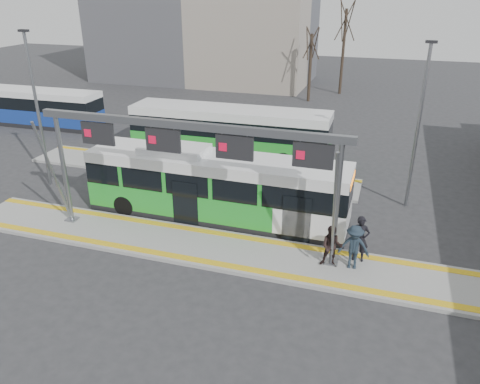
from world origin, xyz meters
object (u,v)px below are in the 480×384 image
(passenger_a, at_px, (360,239))
(passenger_c, at_px, (354,247))
(gantry, at_px, (189,148))
(hero_bus, at_px, (216,188))
(passenger_b, at_px, (332,247))

(passenger_a, xyz_separation_m, passenger_c, (-0.18, -0.63, -0.04))
(passenger_c, bearing_deg, gantry, 177.06)
(hero_bus, relative_size, passenger_c, 6.79)
(passenger_b, relative_size, passenger_c, 0.94)
(hero_bus, relative_size, passenger_b, 7.19)
(hero_bus, xyz_separation_m, passenger_b, (5.79, -2.80, -0.54))
(passenger_a, distance_m, passenger_c, 0.66)
(gantry, xyz_separation_m, passenger_b, (5.83, -0.17, -3.30))
(gantry, xyz_separation_m, passenger_c, (6.64, -0.04, -3.25))
(gantry, bearing_deg, passenger_b, -1.68)
(passenger_c, bearing_deg, hero_bus, 155.36)
(passenger_a, bearing_deg, hero_bus, 158.24)
(passenger_b, bearing_deg, passenger_c, 5.86)
(hero_bus, height_order, passenger_c, hero_bus)
(hero_bus, bearing_deg, passenger_b, -25.47)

